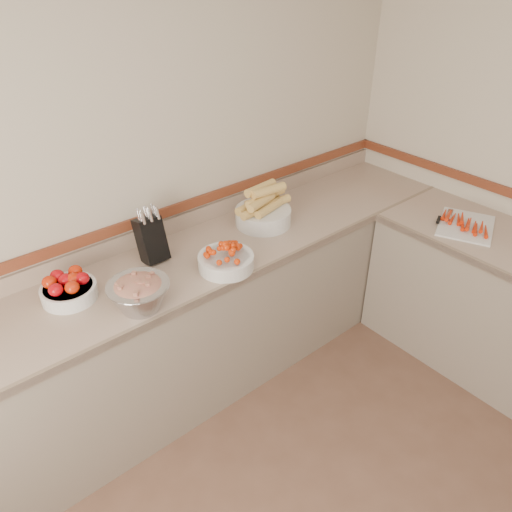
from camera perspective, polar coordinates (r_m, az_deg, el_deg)
back_wall at (r=2.77m, az=-14.49°, el=8.30°), size 4.00×0.00×4.00m
counter_back at (r=2.97m, az=-9.35°, el=-8.63°), size 4.00×0.65×1.08m
knife_block at (r=2.74m, az=-11.91°, el=2.01°), size 0.13×0.16×0.32m
tomato_bowl at (r=2.59m, az=-20.66°, el=-3.46°), size 0.27×0.27×0.13m
cherry_tomato_bowl at (r=2.65m, az=-3.47°, el=-0.40°), size 0.30×0.30×0.16m
corn_bowl at (r=3.05m, az=0.83°, el=5.19°), size 0.38×0.34×0.25m
rhubarb_bowl at (r=2.41m, az=-13.22°, el=-4.17°), size 0.30×0.30×0.17m
cutting_board at (r=3.31m, az=22.76°, el=3.43°), size 0.49×0.44×0.06m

